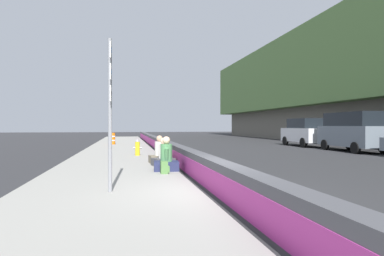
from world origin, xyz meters
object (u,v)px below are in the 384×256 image
at_px(seated_person_middle, 163,157).
at_px(backpack, 164,167).
at_px(fire_hydrant, 137,147).
at_px(seated_person_rear, 159,154).
at_px(route_sign_post, 110,103).
at_px(parked_car_third, 353,131).
at_px(seated_person_foreground, 166,160).
at_px(construction_barrel, 112,139).
at_px(parked_car_fourth, 305,132).

relative_size(seated_person_middle, backpack, 2.71).
relative_size(fire_hydrant, backpack, 2.20).
height_order(seated_person_rear, backpack, seated_person_rear).
bearing_deg(route_sign_post, seated_person_middle, -20.54).
bearing_deg(parked_car_third, backpack, 121.89).
bearing_deg(route_sign_post, backpack, -30.68).
bearing_deg(seated_person_foreground, construction_barrel, 8.46).
bearing_deg(construction_barrel, backpack, -172.35).
distance_m(fire_hydrant, seated_person_middle, 4.63).
relative_size(seated_person_middle, parked_car_third, 0.21).
xyz_separation_m(seated_person_foreground, parked_car_fourth, (13.17, -12.97, 0.67)).
relative_size(route_sign_post, fire_hydrant, 4.09).
xyz_separation_m(backpack, parked_car_fourth, (13.87, -13.12, 0.85)).
bearing_deg(seated_person_foreground, backpack, 168.21).
bearing_deg(parked_car_third, route_sign_post, 126.35).
distance_m(route_sign_post, parked_car_third, 18.45).
bearing_deg(route_sign_post, seated_person_foreground, -27.19).
bearing_deg(backpack, seated_person_rear, -2.83).
xyz_separation_m(route_sign_post, seated_person_middle, (4.77, -1.79, -1.75)).
bearing_deg(parked_car_third, seated_person_foreground, 119.93).
xyz_separation_m(fire_hydrant, parked_car_fourth, (7.22, -13.75, 0.60)).
bearing_deg(construction_barrel, seated_person_rear, -170.13).
bearing_deg(parked_car_fourth, seated_person_foreground, 135.43).
xyz_separation_m(seated_person_foreground, seated_person_rear, (2.38, -0.01, -0.01)).
xyz_separation_m(route_sign_post, seated_person_rear, (5.76, -1.74, -1.74)).
xyz_separation_m(backpack, parked_car_third, (8.25, -13.25, 1.02)).
relative_size(fire_hydrant, seated_person_rear, 0.77).
height_order(route_sign_post, fire_hydrant, route_sign_post).
height_order(seated_person_middle, parked_car_third, parked_car_third).
bearing_deg(route_sign_post, construction_barrel, 2.13).
height_order(seated_person_rear, parked_car_third, parked_car_third).
xyz_separation_m(seated_person_middle, parked_car_third, (6.15, -13.05, 0.87)).
bearing_deg(construction_barrel, parked_car_fourth, -102.76).
height_order(seated_person_foreground, backpack, seated_person_foreground).
bearing_deg(parked_car_fourth, backpack, 136.59).
bearing_deg(seated_person_middle, seated_person_rear, 2.74).
height_order(route_sign_post, backpack, route_sign_post).
bearing_deg(route_sign_post, parked_car_third, -53.65).
distance_m(seated_person_foreground, seated_person_rear, 2.38).
bearing_deg(seated_person_rear, fire_hydrant, 12.31).
height_order(fire_hydrant, backpack, fire_hydrant).
bearing_deg(backpack, route_sign_post, 149.32).
distance_m(parked_car_third, parked_car_fourth, 5.63).
bearing_deg(seated_person_foreground, parked_car_third, -60.07).
height_order(seated_person_foreground, seated_person_middle, seated_person_foreground).
distance_m(route_sign_post, fire_hydrant, 9.52).
bearing_deg(seated_person_foreground, parked_car_fourth, -44.57).
height_order(fire_hydrant, seated_person_foreground, seated_person_foreground).
distance_m(route_sign_post, seated_person_rear, 6.26).
height_order(fire_hydrant, seated_person_rear, seated_person_rear).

